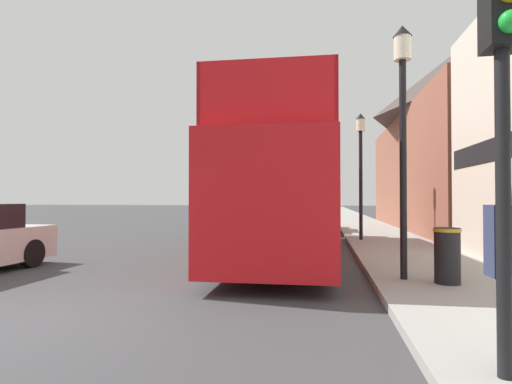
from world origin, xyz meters
TOP-DOWN VIEW (x-y plane):
  - ground_plane at (0.00, 21.00)m, footprint 144.00×144.00m
  - sidewalk at (6.66, 18.00)m, footprint 2.99×108.00m
  - brick_terrace_rear at (11.15, 17.38)m, footprint 6.00×16.98m
  - tour_bus at (3.19, 7.42)m, footprint 2.68×10.69m
  - parked_car_ahead_of_bus at (4.02, 15.22)m, footprint 1.98×4.60m
  - traffic_signal at (5.76, -0.77)m, footprint 0.28×0.42m
  - lamp_post_nearest at (5.76, 3.47)m, footprint 0.35×0.35m
  - lamp_post_second at (5.67, 10.82)m, footprint 0.35×0.35m
  - litter_bin at (6.45, 3.18)m, footprint 0.48×0.48m

SIDE VIEW (x-z plane):
  - ground_plane at x=0.00m, z-range 0.00..0.00m
  - sidewalk at x=6.66m, z-range 0.00..0.14m
  - parked_car_ahead_of_bus at x=4.02m, z-range -0.04..1.36m
  - litter_bin at x=6.45m, z-range 0.17..1.17m
  - tour_bus at x=3.19m, z-range -0.20..3.92m
  - traffic_signal at x=5.76m, z-range 0.99..4.65m
  - lamp_post_second at x=5.67m, z-range 1.03..5.75m
  - lamp_post_nearest at x=5.76m, z-range 1.05..5.89m
  - brick_terrace_rear at x=11.15m, z-range 0.00..9.30m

